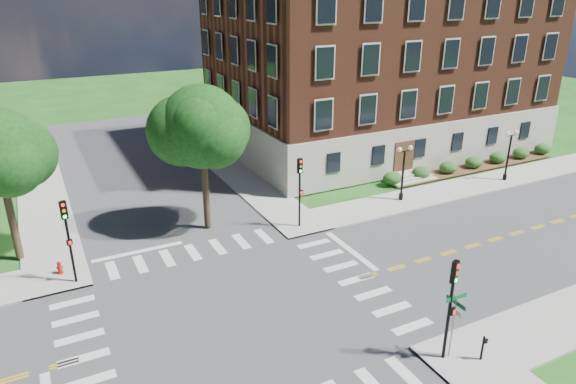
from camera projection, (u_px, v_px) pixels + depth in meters
name	position (u px, v px, depth m)	size (l,w,h in m)	color
ground	(236.00, 314.00, 25.63)	(160.00, 160.00, 0.00)	#1A4F16
road_ew	(236.00, 314.00, 25.63)	(90.00, 12.00, 0.01)	#3D3D3F
road_ns	(236.00, 314.00, 25.62)	(12.00, 90.00, 0.01)	#3D3D3F
sidewalk_ne	(335.00, 173.00, 44.79)	(34.00, 34.00, 0.12)	#9E9B93
crosswalk_east	(356.00, 280.00, 28.66)	(2.20, 10.20, 0.02)	silver
stop_bar_east	(351.00, 251.00, 31.81)	(0.40, 5.50, 0.00)	silver
main_building	(377.00, 61.00, 50.81)	(30.60, 22.40, 16.50)	#A2A08F
shrub_row	(473.00, 169.00, 45.93)	(18.00, 2.00, 1.30)	#1A4517
tree_d	(202.00, 127.00, 32.17)	(5.32, 5.32, 9.59)	#2C2216
traffic_signal_se	(451.00, 298.00, 21.34)	(0.38, 0.45, 4.80)	black
traffic_signal_ne	(300.00, 184.00, 33.68)	(0.36, 0.41, 4.80)	black
traffic_signal_nw	(67.00, 231.00, 27.12)	(0.38, 0.45, 4.80)	black
twin_lamp_west	(403.00, 170.00, 38.22)	(1.36, 0.36, 4.23)	black
twin_lamp_east	(509.00, 152.00, 42.23)	(1.36, 0.36, 4.23)	black
street_sign_pole	(455.00, 314.00, 21.78)	(1.10, 1.10, 3.10)	gray
push_button_post	(483.00, 347.00, 22.10)	(0.14, 0.21, 1.20)	black
fire_hydrant	(60.00, 268.00, 28.93)	(0.35, 0.35, 0.75)	#A2120C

